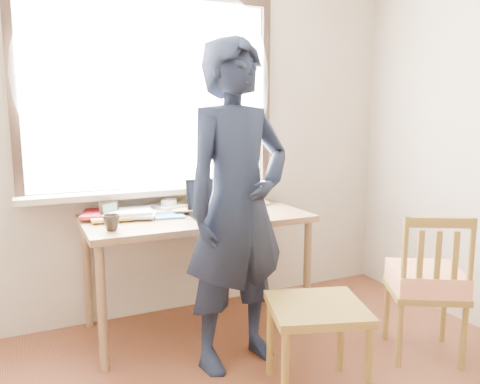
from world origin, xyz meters
name	(u,v)px	position (x,y,z in m)	size (l,w,h in m)	color
room_shell	(322,67)	(-0.02, 0.20, 1.64)	(3.52, 4.02, 2.61)	#B9AB95
desk	(197,227)	(-0.01, 1.63, 0.71)	(1.48, 0.74, 0.79)	brown
laptop	(214,206)	(0.10, 1.60, 0.85)	(0.36, 0.30, 0.23)	black
mug_white	(169,206)	(-0.15, 1.82, 0.84)	(0.11, 0.11, 0.09)	white
mug_dark	(112,223)	(-0.61, 1.43, 0.84)	(0.10, 0.10, 0.09)	black
mouse	(257,210)	(0.39, 1.53, 0.81)	(0.08, 0.06, 0.03)	black
desk_clutter	(149,210)	(-0.29, 1.81, 0.82)	(0.86, 0.50, 0.05)	#3A76BD
book_a	(131,212)	(-0.40, 1.86, 0.81)	(0.21, 0.28, 0.03)	white
book_b	(243,202)	(0.46, 1.89, 0.80)	(0.18, 0.25, 0.02)	white
picture_frame	(109,211)	(-0.57, 1.73, 0.85)	(0.13, 0.08, 0.11)	black
work_chair	(317,318)	(0.28, 0.62, 0.42)	(0.60, 0.59, 0.49)	olive
side_chair	(426,281)	(1.10, 0.67, 0.47)	(0.56, 0.55, 0.90)	olive
person	(238,206)	(0.05, 1.10, 0.94)	(0.69, 0.45, 1.89)	black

